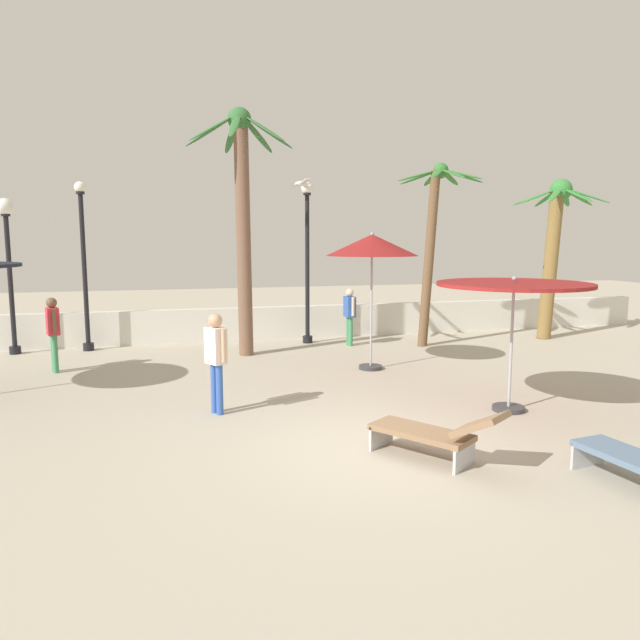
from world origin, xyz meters
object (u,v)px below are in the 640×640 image
patio_umbrella_3 (514,292)px  lamp_post_1 (8,250)px  guest_3 (350,311)px  palm_tree_2 (242,207)px  guest_0 (53,327)px  lamp_post_2 (307,251)px  guest_1 (216,353)px  lamp_post_0 (84,262)px  seagull_0 (302,183)px  lounge_chair_0 (436,432)px  palm_tree_1 (554,239)px  palm_tree_0 (433,228)px  patio_umbrella_1 (372,247)px

patio_umbrella_3 → lamp_post_1: bearing=140.8°
guest_3 → lamp_post_1: bearing=173.4°
palm_tree_2 → guest_0: bearing=-168.2°
palm_tree_2 → guest_0: palm_tree_2 is taller
lamp_post_2 → guest_1: 7.23m
guest_1 → lamp_post_2: bearing=64.0°
guest_0 → lamp_post_2: bearing=19.5°
patio_umbrella_3 → lamp_post_0: lamp_post_0 is taller
lamp_post_0 → seagull_0: (5.31, -2.43, 1.92)m
palm_tree_2 → lamp_post_2: size_ratio=1.36×
lamp_post_2 → lounge_chair_0: size_ratio=2.46×
guest_1 → palm_tree_1: bearing=27.2°
patio_umbrella_3 → lamp_post_2: lamp_post_2 is taller
guest_0 → guest_1: (3.23, -4.10, 0.03)m
lamp_post_1 → lounge_chair_0: size_ratio=2.16×
patio_umbrella_3 → guest_3: 6.87m
lamp_post_0 → seagull_0: lamp_post_0 is taller
lounge_chair_0 → guest_3: 8.72m
palm_tree_0 → lamp_post_2: 3.53m
lamp_post_1 → guest_3: 8.97m
palm_tree_0 → lamp_post_1: (-10.94, 1.59, -0.57)m
guest_3 → seagull_0: size_ratio=1.31×
palm_tree_0 → lamp_post_0: 9.34m
lounge_chair_0 → lamp_post_0: bearing=119.7°
lamp_post_2 → guest_3: 2.07m
lamp_post_1 → guest_3: bearing=-6.6°
patio_umbrella_3 → guest_3: (-0.78, 6.74, -1.10)m
palm_tree_2 → guest_1: bearing=-102.7°
palm_tree_0 → lamp_post_1: 11.07m
guest_1 → guest_3: (4.13, 5.63, -0.09)m
lamp_post_1 → lamp_post_2: size_ratio=0.88×
palm_tree_0 → seagull_0: bearing=-168.0°
patio_umbrella_1 → seagull_0: seagull_0 is taller
patio_umbrella_1 → guest_3: bearing=81.8°
palm_tree_0 → guest_0: (-9.56, -0.97, -2.22)m
patio_umbrella_1 → guest_1: size_ratio=1.80×
lamp_post_1 → lamp_post_2: bearing=-2.3°
lamp_post_1 → seagull_0: (7.09, -2.40, 1.62)m
seagull_0 → patio_umbrella_1: bearing=-52.9°
palm_tree_1 → palm_tree_2: palm_tree_2 is taller
palm_tree_2 → seagull_0: bearing=-29.3°
patio_umbrella_3 → palm_tree_2: (-3.78, 6.11, 1.68)m
patio_umbrella_3 → patio_umbrella_1: bearing=107.9°
patio_umbrella_3 → lamp_post_2: bearing=103.7°
palm_tree_1 → guest_3: 6.48m
lounge_chair_0 → seagull_0: (-0.17, 7.19, 3.88)m
palm_tree_2 → patio_umbrella_1: bearing=-42.7°
palm_tree_2 → guest_1: palm_tree_2 is taller
lamp_post_1 → guest_0: size_ratio=2.36×
palm_tree_0 → palm_tree_2: palm_tree_2 is taller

